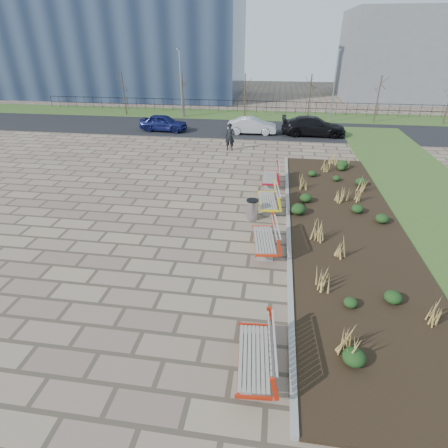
# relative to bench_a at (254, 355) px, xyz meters

# --- Properties ---
(ground) EXTENTS (120.00, 120.00, 0.00)m
(ground) POSITION_rel_bench_a_xyz_m (-3.00, 2.46, -0.50)
(ground) COLOR #84725A
(ground) RESTS_ON ground
(planting_bed) EXTENTS (4.50, 18.00, 0.10)m
(planting_bed) POSITION_rel_bench_a_xyz_m (3.25, 7.46, -0.45)
(planting_bed) COLOR black
(planting_bed) RESTS_ON ground
(planting_curb) EXTENTS (0.16, 18.00, 0.15)m
(planting_curb) POSITION_rel_bench_a_xyz_m (0.92, 7.46, -0.42)
(planting_curb) COLOR gray
(planting_curb) RESTS_ON ground
(grass_verge_far) EXTENTS (80.00, 5.00, 0.04)m
(grass_verge_far) POSITION_rel_bench_a_xyz_m (-3.00, 30.46, -0.48)
(grass_verge_far) COLOR #33511E
(grass_verge_far) RESTS_ON ground
(road) EXTENTS (80.00, 7.00, 0.02)m
(road) POSITION_rel_bench_a_xyz_m (-3.00, 24.46, -0.49)
(road) COLOR black
(road) RESTS_ON ground
(bench_a) EXTENTS (1.05, 2.16, 1.00)m
(bench_a) POSITION_rel_bench_a_xyz_m (0.00, 0.00, 0.00)
(bench_a) COLOR #B3210B
(bench_a) RESTS_ON ground
(bench_b) EXTENTS (1.15, 2.20, 1.00)m
(bench_b) POSITION_rel_bench_a_xyz_m (0.00, 5.34, 0.00)
(bench_b) COLOR red
(bench_b) RESTS_ON ground
(bench_c) EXTENTS (1.12, 2.19, 1.00)m
(bench_c) POSITION_rel_bench_a_xyz_m (0.00, 8.82, 0.00)
(bench_c) COLOR #FFEB0D
(bench_c) RESTS_ON ground
(bench_d) EXTENTS (0.96, 2.12, 1.00)m
(bench_d) POSITION_rel_bench_a_xyz_m (0.00, 11.86, 0.00)
(bench_d) COLOR red
(bench_d) RESTS_ON ground
(litter_bin) EXTENTS (0.49, 0.49, 0.88)m
(litter_bin) POSITION_rel_bench_a_xyz_m (-0.62, 7.77, -0.06)
(litter_bin) COLOR #B2B2B7
(litter_bin) RESTS_ON ground
(pedestrian) EXTENTS (0.68, 0.46, 1.84)m
(pedestrian) POSITION_rel_bench_a_xyz_m (-2.94, 17.99, 0.42)
(pedestrian) COLOR black
(pedestrian) RESTS_ON ground
(car_blue) EXTENTS (4.00, 1.83, 1.33)m
(car_blue) POSITION_rel_bench_a_xyz_m (-9.14, 22.76, 0.18)
(car_blue) COLOR #121750
(car_blue) RESTS_ON road
(car_silver) EXTENTS (3.92, 1.47, 1.28)m
(car_silver) POSITION_rel_bench_a_xyz_m (-1.78, 22.87, 0.16)
(car_silver) COLOR #ACAFB4
(car_silver) RESTS_ON road
(car_black) EXTENTS (5.02, 2.05, 1.46)m
(car_black) POSITION_rel_bench_a_xyz_m (3.05, 23.03, 0.25)
(car_black) COLOR black
(car_black) RESTS_ON road
(tree_a) EXTENTS (1.40, 1.40, 4.00)m
(tree_a) POSITION_rel_bench_a_xyz_m (-15.00, 28.96, 1.54)
(tree_a) COLOR #4C3D2D
(tree_a) RESTS_ON grass_verge_far
(tree_b) EXTENTS (1.40, 1.40, 4.00)m
(tree_b) POSITION_rel_bench_a_xyz_m (-9.00, 28.96, 1.54)
(tree_b) COLOR #4C3D2D
(tree_b) RESTS_ON grass_verge_far
(tree_c) EXTENTS (1.40, 1.40, 4.00)m
(tree_c) POSITION_rel_bench_a_xyz_m (-3.00, 28.96, 1.54)
(tree_c) COLOR #4C3D2D
(tree_c) RESTS_ON grass_verge_far
(tree_d) EXTENTS (1.40, 1.40, 4.00)m
(tree_d) POSITION_rel_bench_a_xyz_m (3.00, 28.96, 1.54)
(tree_d) COLOR #4C3D2D
(tree_d) RESTS_ON grass_verge_far
(tree_e) EXTENTS (1.40, 1.40, 4.00)m
(tree_e) POSITION_rel_bench_a_xyz_m (9.00, 28.96, 1.54)
(tree_e) COLOR #4C3D2D
(tree_e) RESTS_ON grass_verge_far
(lamp_west) EXTENTS (0.24, 0.60, 6.00)m
(lamp_west) POSITION_rel_bench_a_xyz_m (-9.00, 28.46, 2.54)
(lamp_west) COLOR gray
(lamp_west) RESTS_ON grass_verge_far
(lamp_east) EXTENTS (0.24, 0.60, 6.00)m
(lamp_east) POSITION_rel_bench_a_xyz_m (5.00, 28.46, 2.54)
(lamp_east) COLOR gray
(lamp_east) RESTS_ON grass_verge_far
(railing_fence) EXTENTS (44.00, 0.10, 1.20)m
(railing_fence) POSITION_rel_bench_a_xyz_m (-3.00, 31.96, 0.14)
(railing_fence) COLOR black
(railing_fence) RESTS_ON grass_verge_far
(building_glass) EXTENTS (40.00, 14.00, 15.00)m
(building_glass) POSITION_rel_bench_a_xyz_m (-25.00, 42.46, 7.00)
(building_glass) COLOR #192338
(building_glass) RESTS_ON ground
(building_grey) EXTENTS (18.00, 12.00, 10.00)m
(building_grey) POSITION_rel_bench_a_xyz_m (17.00, 44.46, 4.50)
(building_grey) COLOR slate
(building_grey) RESTS_ON ground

